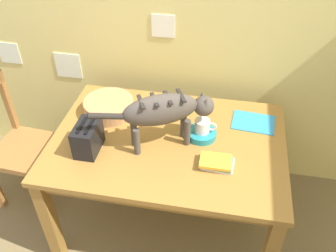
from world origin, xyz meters
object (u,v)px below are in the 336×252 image
Objects in this scene: wooden_chair_near at (20,147)px; dining_table at (168,150)px; coffee_mug at (203,126)px; wicker_basket at (109,106)px; toaster at (88,138)px; magazine at (253,122)px; book_stack at (217,163)px; cat at (166,111)px; saucer_bowl at (202,134)px.

dining_table is at bearing 90.35° from wooden_chair_near.
coffee_mug is 0.41× the size of wicker_basket.
wooden_chair_near is at bearing 160.04° from toaster.
magazine is 1.28× the size of toaster.
coffee_mug is at bearing 114.60° from book_stack.
cat reaches higher than dining_table.
toaster is (-0.00, -0.36, 0.04)m from wicker_basket.
wooden_chair_near is at bearing -169.20° from wicker_basket.
cat reaches higher than wicker_basket.
wooden_chair_near is (-1.25, 0.01, -0.32)m from saucer_bowl.
wicker_basket is (-0.71, 0.35, 0.02)m from book_stack.
coffee_mug is 0.65m from toaster.
wooden_chair_near is (-0.64, -0.12, -0.34)m from wicker_basket.
toaster reaches higher than dining_table.
saucer_bowl reaches higher than dining_table.
cat is at bearing -28.94° from wicker_basket.
cat is 2.46× the size of magazine.
saucer_bowl is 0.62m from wicker_basket.
saucer_bowl is at bearing -12.04° from wicker_basket.
coffee_mug is at bearing 17.48° from dining_table.
wicker_basket is (-0.61, 0.13, -0.03)m from coffee_mug.
cat is 3.15× the size of toaster.
magazine is at bearing 100.69° from wooden_chair_near.
wooden_chair_near reaches higher than toaster.
toaster is at bearing -159.79° from coffee_mug.
dining_table is 0.26m from coffee_mug.
book_stack is 1.41m from wooden_chair_near.
magazine is at bearing 26.99° from dining_table.
cat is 0.39m from book_stack.
coffee_mug is 0.62m from wicker_basket.
saucer_bowl is 0.67× the size of magazine.
dining_table is at bearing -148.52° from magazine.
wooden_chair_near reaches higher than book_stack.
coffee_mug is at bearing 20.21° from toaster.
wooden_chair_near is (-1.25, 0.01, -0.38)m from coffee_mug.
toaster is (-0.72, -0.00, 0.06)m from book_stack.
cat is 1.19m from wooden_chair_near.
saucer_bowl is 0.36m from magazine.
saucer_bowl is 0.65m from toaster.
dining_table is 0.48m from toaster.
coffee_mug is 0.25m from book_stack.
dining_table is 0.35m from book_stack.
magazine is (0.30, 0.19, -0.08)m from coffee_mug.
magazine is (0.30, 0.19, -0.02)m from saucer_bowl.
cat reaches higher than toaster.
cat is 0.62m from magazine.
magazine is 0.46m from book_stack.
wicker_basket is at bearing 153.60° from book_stack.
saucer_bowl is 0.92× the size of book_stack.
magazine is 1.01m from toaster.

